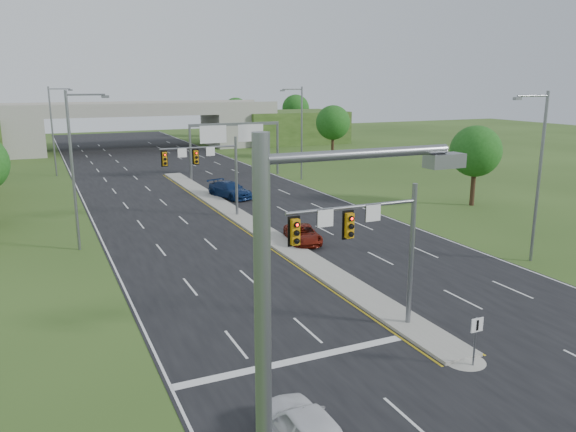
{
  "coord_description": "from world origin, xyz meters",
  "views": [
    {
      "loc": [
        -15.73,
        -20.63,
        11.52
      ],
      "look_at": [
        -1.05,
        11.8,
        3.0
      ],
      "focal_mm": 35.0,
      "sensor_mm": 36.0,
      "label": 1
    }
  ],
  "objects_px": {
    "signal_mast_near": "(372,237)",
    "signal_mast_far": "(211,165)",
    "car_far_b": "(230,190)",
    "keep_right_sign": "(476,334)",
    "overpass": "(132,129)",
    "car_white": "(307,429)",
    "car_far_a": "(303,234)",
    "sign_gantry": "(234,135)"
  },
  "relations": [
    {
      "from": "signal_mast_near",
      "to": "keep_right_sign",
      "type": "xyz_separation_m",
      "value": [
        2.26,
        -4.45,
        -3.21
      ]
    },
    {
      "from": "signal_mast_near",
      "to": "car_white",
      "type": "bearing_deg",
      "value": -134.78
    },
    {
      "from": "signal_mast_near",
      "to": "keep_right_sign",
      "type": "relative_size",
      "value": 3.18
    },
    {
      "from": "signal_mast_far",
      "to": "sign_gantry",
      "type": "relative_size",
      "value": 0.6
    },
    {
      "from": "car_white",
      "to": "car_far_a",
      "type": "height_order",
      "value": "car_white"
    },
    {
      "from": "car_far_a",
      "to": "signal_mast_far",
      "type": "bearing_deg",
      "value": 123.24
    },
    {
      "from": "signal_mast_near",
      "to": "signal_mast_far",
      "type": "relative_size",
      "value": 1.0
    },
    {
      "from": "keep_right_sign",
      "to": "signal_mast_near",
      "type": "bearing_deg",
      "value": 116.94
    },
    {
      "from": "signal_mast_near",
      "to": "overpass",
      "type": "distance_m",
      "value": 80.11
    },
    {
      "from": "signal_mast_far",
      "to": "keep_right_sign",
      "type": "height_order",
      "value": "signal_mast_far"
    },
    {
      "from": "signal_mast_far",
      "to": "overpass",
      "type": "height_order",
      "value": "overpass"
    },
    {
      "from": "signal_mast_near",
      "to": "sign_gantry",
      "type": "height_order",
      "value": "signal_mast_near"
    },
    {
      "from": "sign_gantry",
      "to": "car_far_a",
      "type": "xyz_separation_m",
      "value": [
        -5.04,
        -29.83,
        -4.58
      ]
    },
    {
      "from": "overpass",
      "to": "car_far_a",
      "type": "height_order",
      "value": "overpass"
    },
    {
      "from": "car_far_b",
      "to": "signal_mast_near",
      "type": "bearing_deg",
      "value": -113.71
    },
    {
      "from": "car_far_a",
      "to": "signal_mast_near",
      "type": "bearing_deg",
      "value": -92.89
    },
    {
      "from": "car_white",
      "to": "overpass",
      "type": "bearing_deg",
      "value": -95.71
    },
    {
      "from": "signal_mast_near",
      "to": "signal_mast_far",
      "type": "height_order",
      "value": "same"
    },
    {
      "from": "car_far_b",
      "to": "signal_mast_far",
      "type": "bearing_deg",
      "value": -134.47
    },
    {
      "from": "keep_right_sign",
      "to": "car_white",
      "type": "bearing_deg",
      "value": -166.76
    },
    {
      "from": "car_white",
      "to": "car_far_a",
      "type": "xyz_separation_m",
      "value": [
        10.36,
        21.67,
        -0.15
      ]
    },
    {
      "from": "keep_right_sign",
      "to": "overpass",
      "type": "xyz_separation_m",
      "value": [
        0.0,
        84.53,
        2.04
      ]
    },
    {
      "from": "signal_mast_far",
      "to": "overpass",
      "type": "xyz_separation_m",
      "value": [
        2.26,
        55.07,
        -1.17
      ]
    },
    {
      "from": "keep_right_sign",
      "to": "sign_gantry",
      "type": "distance_m",
      "value": 50.04
    },
    {
      "from": "signal_mast_far",
      "to": "keep_right_sign",
      "type": "distance_m",
      "value": 29.71
    },
    {
      "from": "keep_right_sign",
      "to": "car_white",
      "type": "xyz_separation_m",
      "value": [
        -8.72,
        -2.05,
        -0.71
      ]
    },
    {
      "from": "sign_gantry",
      "to": "overpass",
      "type": "relative_size",
      "value": 0.14
    },
    {
      "from": "signal_mast_far",
      "to": "car_white",
      "type": "xyz_separation_m",
      "value": [
        -6.46,
        -31.5,
        -3.92
      ]
    },
    {
      "from": "car_far_a",
      "to": "keep_right_sign",
      "type": "bearing_deg",
      "value": -83.23
    },
    {
      "from": "keep_right_sign",
      "to": "car_far_b",
      "type": "relative_size",
      "value": 0.39
    },
    {
      "from": "signal_mast_near",
      "to": "signal_mast_far",
      "type": "distance_m",
      "value": 25.0
    },
    {
      "from": "overpass",
      "to": "car_far_a",
      "type": "relative_size",
      "value": 17.51
    },
    {
      "from": "overpass",
      "to": "car_far_b",
      "type": "relative_size",
      "value": 14.17
    },
    {
      "from": "car_white",
      "to": "car_far_a",
      "type": "relative_size",
      "value": 1.01
    },
    {
      "from": "keep_right_sign",
      "to": "car_far_b",
      "type": "xyz_separation_m",
      "value": [
        2.02,
        37.45,
        -0.68
      ]
    },
    {
      "from": "keep_right_sign",
      "to": "car_far_a",
      "type": "height_order",
      "value": "keep_right_sign"
    },
    {
      "from": "car_far_b",
      "to": "overpass",
      "type": "bearing_deg",
      "value": 76.13
    },
    {
      "from": "signal_mast_near",
      "to": "car_far_a",
      "type": "relative_size",
      "value": 1.53
    },
    {
      "from": "overpass",
      "to": "signal_mast_far",
      "type": "bearing_deg",
      "value": -92.35
    },
    {
      "from": "keep_right_sign",
      "to": "overpass",
      "type": "distance_m",
      "value": 84.55
    },
    {
      "from": "signal_mast_near",
      "to": "car_white",
      "type": "xyz_separation_m",
      "value": [
        -6.46,
        -6.5,
        -3.92
      ]
    },
    {
      "from": "car_white",
      "to": "signal_mast_near",
      "type": "bearing_deg",
      "value": -134.74
    }
  ]
}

